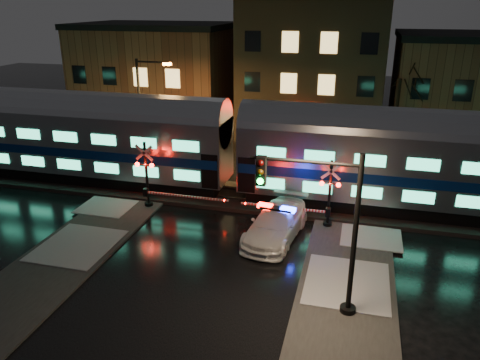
% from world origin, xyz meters
% --- Properties ---
extents(ground, '(120.00, 120.00, 0.00)m').
position_xyz_m(ground, '(0.00, 0.00, 0.00)').
color(ground, black).
rests_on(ground, ground).
extents(ballast, '(90.00, 4.20, 0.24)m').
position_xyz_m(ballast, '(0.00, 5.00, 0.12)').
color(ballast, black).
rests_on(ballast, ground).
extents(sidewalk_left, '(4.00, 20.00, 0.12)m').
position_xyz_m(sidewalk_left, '(-6.50, -6.00, 0.06)').
color(sidewalk_left, '#2D2D2D').
rests_on(sidewalk_left, ground).
extents(sidewalk_right, '(4.00, 20.00, 0.12)m').
position_xyz_m(sidewalk_right, '(6.50, -6.00, 0.06)').
color(sidewalk_right, '#2D2D2D').
rests_on(sidewalk_right, ground).
extents(building_left, '(14.00, 10.00, 9.00)m').
position_xyz_m(building_left, '(-13.00, 22.00, 4.50)').
color(building_left, brown).
rests_on(building_left, ground).
extents(building_mid, '(12.00, 11.00, 11.50)m').
position_xyz_m(building_mid, '(2.00, 22.50, 5.75)').
color(building_mid, brown).
rests_on(building_mid, ground).
extents(building_right, '(12.00, 10.00, 8.50)m').
position_xyz_m(building_right, '(15.00, 22.00, 4.25)').
color(building_right, brown).
rests_on(building_right, ground).
extents(train, '(51.00, 3.12, 5.92)m').
position_xyz_m(train, '(-0.64, 5.00, 3.38)').
color(train, black).
rests_on(train, ballast).
extents(police_car, '(2.97, 5.79, 1.78)m').
position_xyz_m(police_car, '(2.75, 0.50, 0.81)').
color(police_car, silver).
rests_on(police_car, ground).
extents(crossing_signal_right, '(5.33, 0.64, 3.77)m').
position_xyz_m(crossing_signal_right, '(4.85, 2.30, 1.55)').
color(crossing_signal_right, black).
rests_on(crossing_signal_right, ground).
extents(crossing_signal_left, '(5.62, 0.65, 3.98)m').
position_xyz_m(crossing_signal_left, '(-4.83, 2.30, 1.64)').
color(crossing_signal_left, black).
rests_on(crossing_signal_left, ground).
extents(traffic_light, '(4.21, 0.73, 6.51)m').
position_xyz_m(traffic_light, '(5.58, -5.01, 3.46)').
color(traffic_light, black).
rests_on(traffic_light, ground).
extents(streetlight, '(2.59, 0.27, 7.74)m').
position_xyz_m(streetlight, '(-8.36, 9.00, 4.46)').
color(streetlight, black).
rests_on(streetlight, ground).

